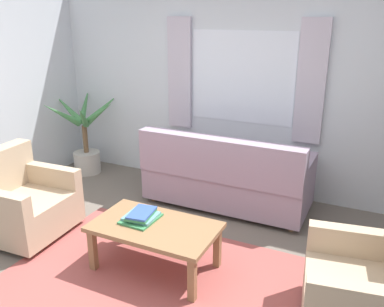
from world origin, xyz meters
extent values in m
plane|color=#6B6056|center=(0.00, 0.00, 0.00)|extent=(6.24, 6.24, 0.00)
cube|color=silver|center=(0.00, 2.26, 1.30)|extent=(5.32, 0.12, 2.60)
cube|color=white|center=(0.00, 2.20, 1.45)|extent=(1.30, 0.01, 1.10)
cube|color=silver|center=(-0.83, 2.17, 1.45)|extent=(0.32, 0.06, 1.40)
cube|color=silver|center=(0.83, 2.17, 1.45)|extent=(0.32, 0.06, 1.40)
cube|color=#9E4C47|center=(0.00, 0.00, 0.01)|extent=(2.50, 1.81, 0.01)
cube|color=#998499|center=(0.05, 1.67, 0.25)|extent=(1.90, 0.80, 0.38)
cube|color=#998499|center=(0.05, 1.35, 0.68)|extent=(1.90, 0.20, 0.48)
cube|color=#998499|center=(0.92, 1.67, 0.56)|extent=(0.16, 0.80, 0.24)
cube|color=#998499|center=(-0.82, 1.67, 0.56)|extent=(0.16, 0.80, 0.24)
cylinder|color=olive|center=(0.90, 1.97, 0.03)|extent=(0.06, 0.06, 0.06)
cylinder|color=olive|center=(-0.80, 1.97, 0.03)|extent=(0.06, 0.06, 0.06)
cylinder|color=olive|center=(0.90, 1.37, 0.03)|extent=(0.06, 0.06, 0.06)
cylinder|color=olive|center=(-0.80, 1.37, 0.03)|extent=(0.06, 0.06, 0.06)
cube|color=tan|center=(-1.55, 0.11, 0.24)|extent=(0.84, 0.88, 0.36)
cube|color=tan|center=(-1.57, 0.47, 0.53)|extent=(0.81, 0.16, 0.22)
cylinder|color=olive|center=(-1.21, -0.21, 0.03)|extent=(0.05, 0.05, 0.06)
cylinder|color=olive|center=(-1.25, 0.47, 0.03)|extent=(0.05, 0.05, 0.06)
cylinder|color=olive|center=(-1.89, 0.44, 0.03)|extent=(0.05, 0.05, 0.06)
cube|color=tan|center=(1.66, 0.13, 0.24)|extent=(0.92, 0.96, 0.36)
cube|color=tan|center=(1.60, 0.48, 0.53)|extent=(0.81, 0.25, 0.22)
cube|color=tan|center=(1.72, -0.23, 0.53)|extent=(0.81, 0.25, 0.22)
cylinder|color=olive|center=(1.29, 0.41, 0.03)|extent=(0.05, 0.05, 0.06)
cube|color=olive|center=(-0.05, 0.17, 0.42)|extent=(1.10, 0.64, 0.04)
cube|color=olive|center=(-0.54, -0.09, 0.20)|extent=(0.06, 0.06, 0.40)
cube|color=olive|center=(0.44, -0.09, 0.20)|extent=(0.06, 0.06, 0.40)
cube|color=olive|center=(-0.54, 0.43, 0.20)|extent=(0.06, 0.06, 0.40)
cube|color=olive|center=(0.44, 0.43, 0.20)|extent=(0.06, 0.06, 0.40)
cube|color=#387F4C|center=(-0.21, 0.19, 0.45)|extent=(0.29, 0.34, 0.02)
cube|color=#5B8E93|center=(-0.22, 0.21, 0.47)|extent=(0.28, 0.27, 0.02)
cube|color=#387F4C|center=(-0.21, 0.20, 0.49)|extent=(0.24, 0.30, 0.02)
cube|color=#335199|center=(-0.21, 0.20, 0.51)|extent=(0.22, 0.31, 0.02)
cylinder|color=#B7B2A8|center=(-2.14, 1.76, 0.15)|extent=(0.37, 0.37, 0.31)
cylinder|color=brown|center=(-2.14, 1.76, 0.50)|extent=(0.07, 0.07, 0.39)
cone|color=#47894C|center=(-1.83, 1.72, 0.91)|extent=(0.57, 0.18, 0.42)
cone|color=#47894C|center=(-1.99, 2.03, 0.91)|extent=(0.30, 0.55, 0.43)
cone|color=#47894C|center=(-2.32, 2.04, 0.93)|extent=(0.36, 0.56, 0.49)
cone|color=#47894C|center=(-2.45, 1.80, 0.92)|extent=(0.59, 0.18, 0.42)
cone|color=#47894C|center=(-2.27, 1.50, 0.90)|extent=(0.28, 0.52, 0.45)
cone|color=#47894C|center=(-1.96, 1.55, 0.89)|extent=(0.36, 0.45, 0.42)
camera|label=1|loc=(1.61, -2.52, 2.20)|focal=38.01mm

